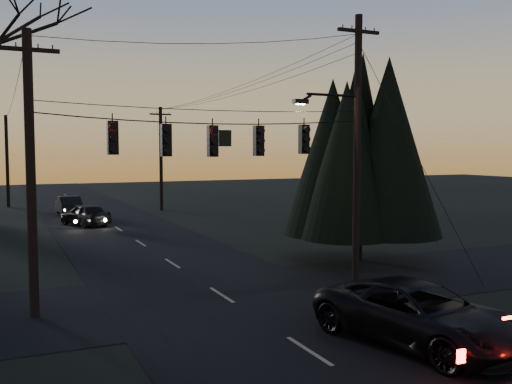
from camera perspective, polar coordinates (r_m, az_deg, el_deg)
name	(u,v)px	position (r m, az deg, el deg)	size (l,w,h in m)	color
main_road	(150,249)	(29.28, -10.57, -5.64)	(8.00, 120.00, 0.02)	black
cross_road	(222,295)	(19.93, -3.46, -10.26)	(60.00, 7.00, 0.02)	black
utility_pole_right	(355,280)	(22.44, 9.91, -8.68)	(5.00, 0.30, 10.00)	black
utility_pole_left	(35,317)	(18.70, -21.24, -11.54)	(1.80, 0.30, 8.50)	black
utility_pole_far_r	(162,210)	(47.91, -9.42, -1.80)	(1.80, 0.30, 8.50)	black
utility_pole_far_l	(9,207)	(54.24, -23.50, -1.39)	(0.30, 0.30, 8.00)	black
span_signal_assembly	(214,140)	(19.21, -4.20, 5.24)	(11.50, 0.44, 1.48)	black
evergreen_right	(359,155)	(25.95, 10.28, 3.64)	(4.83, 4.83, 8.32)	black
suv_near	(419,315)	(15.45, 16.00, -11.73)	(2.62, 5.68, 1.58)	black
sedan_oncoming_a	(85,215)	(39.15, -16.69, -2.20)	(1.71, 4.25, 1.45)	black
sedan_oncoming_b	(68,205)	(46.32, -18.25, -1.27)	(1.51, 4.34, 1.43)	black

